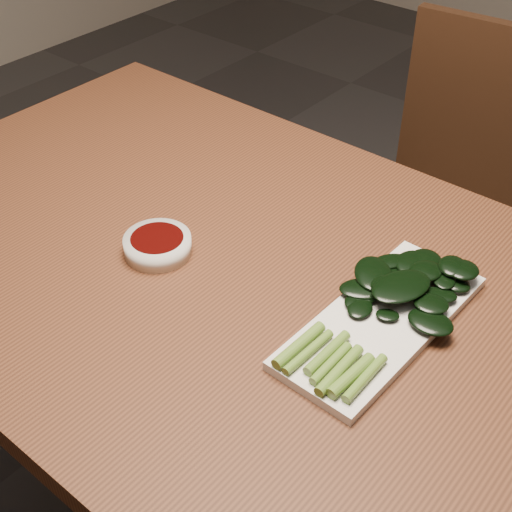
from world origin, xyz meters
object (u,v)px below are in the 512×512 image
(gai_lan, at_px, (396,294))
(chair_far, at_px, (452,212))
(sauce_bowl, at_px, (158,245))
(serving_plate, at_px, (381,321))
(table, at_px, (261,314))

(gai_lan, bearing_deg, chair_far, 106.91)
(chair_far, xyz_separation_m, sauce_bowl, (-0.15, -0.75, 0.28))
(chair_far, distance_m, serving_plate, 0.75)
(serving_plate, bearing_deg, table, -171.71)
(chair_far, height_order, gai_lan, chair_far)
(table, relative_size, gai_lan, 4.30)
(sauce_bowl, xyz_separation_m, serving_plate, (0.34, 0.08, -0.01))
(table, distance_m, gai_lan, 0.22)
(chair_far, bearing_deg, serving_plate, -78.61)
(serving_plate, xyz_separation_m, gai_lan, (-0.00, 0.04, 0.02))
(sauce_bowl, height_order, serving_plate, sauce_bowl)
(chair_far, relative_size, sauce_bowl, 8.80)
(table, height_order, chair_far, chair_far)
(chair_far, bearing_deg, table, -93.96)
(chair_far, xyz_separation_m, serving_plate, (0.19, -0.67, 0.27))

